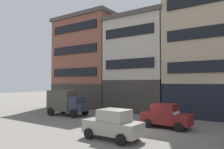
{
  "coord_description": "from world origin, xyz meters",
  "views": [
    {
      "loc": [
        8.02,
        -14.17,
        3.5
      ],
      "look_at": [
        -3.16,
        1.97,
        4.21
      ],
      "focal_mm": 34.36,
      "sensor_mm": 36.0,
      "label": 1
    }
  ],
  "objects_px": {
    "sedan_light": "(113,124)",
    "fire_hydrant_curbside": "(159,115)",
    "sedan_dark": "(166,116)",
    "delivery_truck_near": "(67,102)"
  },
  "relations": [
    {
      "from": "sedan_dark",
      "to": "delivery_truck_near",
      "type": "bearing_deg",
      "value": -179.75
    },
    {
      "from": "delivery_truck_near",
      "to": "sedan_dark",
      "type": "height_order",
      "value": "delivery_truck_near"
    },
    {
      "from": "sedan_dark",
      "to": "sedan_light",
      "type": "relative_size",
      "value": 0.99
    },
    {
      "from": "delivery_truck_near",
      "to": "sedan_light",
      "type": "bearing_deg",
      "value": -28.2
    },
    {
      "from": "sedan_light",
      "to": "sedan_dark",
      "type": "bearing_deg",
      "value": 73.67
    },
    {
      "from": "delivery_truck_near",
      "to": "fire_hydrant_curbside",
      "type": "height_order",
      "value": "delivery_truck_near"
    },
    {
      "from": "delivery_truck_near",
      "to": "fire_hydrant_curbside",
      "type": "relative_size",
      "value": 5.41
    },
    {
      "from": "sedan_light",
      "to": "fire_hydrant_curbside",
      "type": "relative_size",
      "value": 4.51
    },
    {
      "from": "sedan_dark",
      "to": "sedan_light",
      "type": "height_order",
      "value": "same"
    },
    {
      "from": "delivery_truck_near",
      "to": "sedan_light",
      "type": "height_order",
      "value": "delivery_truck_near"
    }
  ]
}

